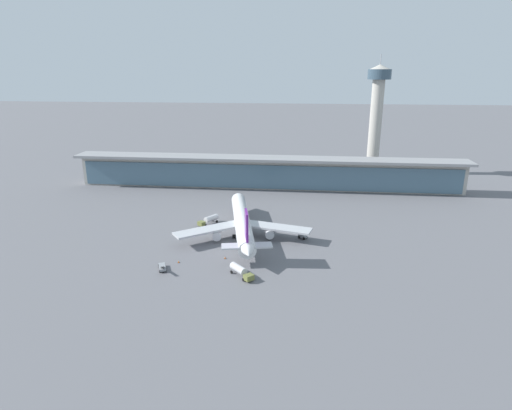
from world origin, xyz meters
TOP-DOWN VIEW (x-y plane):
  - ground_plane at (0.00, 0.00)m, footprint 1200.00×1200.00m
  - airliner_on_stand at (-3.32, 6.42)m, footprint 45.12×59.45m
  - service_truck_near_nose_grey at (17.13, 6.52)m, footprint 3.31×3.08m
  - service_truck_under_wing_olive at (-17.17, 17.07)m, footprint 6.78×8.33m
  - service_truck_mid_apron_olive at (0.29, -23.02)m, footprint 7.54×7.79m
  - service_truck_by_tail_grey at (-22.40, -21.46)m, footprint 3.85×6.80m
  - terminal_building at (0.00, 69.31)m, footprint 183.60×12.80m
  - control_tower at (54.42, 106.95)m, footprint 12.00×12.00m
  - safety_cone_alpha at (-19.14, -16.41)m, footprint 0.62×0.62m
  - safety_cone_bravo at (-6.02, -12.17)m, footprint 0.62×0.62m

SIDE VIEW (x-z plane):
  - ground_plane at x=0.00m, z-range 0.00..0.00m
  - safety_cone_alpha at x=-19.14m, z-range -0.03..0.67m
  - safety_cone_bravo at x=-6.02m, z-range -0.03..0.67m
  - service_truck_by_tail_grey at x=-22.40m, z-range -0.54..2.16m
  - service_truck_near_nose_grey at x=17.13m, z-range -0.15..1.90m
  - service_truck_under_wing_olive at x=-17.17m, z-range 0.23..3.18m
  - service_truck_mid_apron_olive at x=0.29m, z-range 0.23..3.18m
  - airliner_on_stand at x=-3.32m, z-range -2.95..12.98m
  - terminal_building at x=0.00m, z-range 0.27..15.47m
  - control_tower at x=54.42m, z-range 2.92..64.66m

